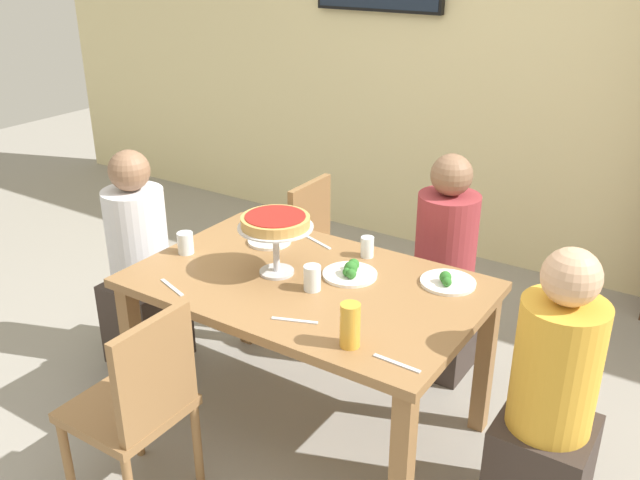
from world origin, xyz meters
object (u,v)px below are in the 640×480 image
diner_head_west (142,275)px  water_glass_clear_spare (367,247)px  water_glass_clear_near (185,243)px  salad_plate_near_diner (350,272)px  cutlery_fork_near (172,287)px  water_glass_clear_far (312,278)px  cutlery_fork_far (397,363)px  salad_plate_far_diner (270,240)px  chair_far_left (327,253)px  cutlery_knife_near (318,243)px  deep_dish_pizza_stand (276,226)px  diner_head_east (548,415)px  beer_glass_amber_tall (350,325)px  chair_near_left (139,403)px  cutlery_knife_far (295,320)px  diner_far_right (443,281)px  salad_plate_spare (448,282)px  dining_table (307,300)px

diner_head_west → water_glass_clear_spare: (1.11, 0.36, 0.30)m
water_glass_clear_near → water_glass_clear_spare: (0.71, 0.42, -0.00)m
salad_plate_near_diner → cutlery_fork_near: 0.75m
water_glass_clear_far → cutlery_fork_far: size_ratio=0.60×
salad_plate_near_diner → salad_plate_far_diner: bearing=169.4°
chair_far_left → salad_plate_far_diner: 0.58m
cutlery_fork_near → cutlery_fork_far: (1.03, 0.02, 0.00)m
cutlery_knife_near → salad_plate_far_diner: bearing=51.1°
diner_head_west → salad_plate_near_diner: size_ratio=4.89×
chair_far_left → cutlery_fork_far: chair_far_left is taller
salad_plate_near_diner → water_glass_clear_far: bearing=-109.9°
deep_dish_pizza_stand → salad_plate_far_diner: size_ratio=1.56×
diner_head_east → water_glass_clear_far: 1.03m
beer_glass_amber_tall → chair_near_left: bearing=-147.3°
salad_plate_near_diner → cutlery_knife_far: bearing=-88.0°
salad_plate_far_diner → beer_glass_amber_tall: 0.96m
diner_far_right → diner_head_west: bearing=-59.2°
beer_glass_amber_tall → cutlery_fork_near: beer_glass_amber_tall is taller
chair_far_left → salad_plate_near_diner: bearing=40.0°
cutlery_fork_far → cutlery_knife_near: bearing=140.3°
cutlery_knife_near → cutlery_fork_far: 1.04m
salad_plate_spare → cutlery_knife_near: size_ratio=1.29×
chair_near_left → beer_glass_amber_tall: 0.85m
salad_plate_spare → deep_dish_pizza_stand: bearing=-155.3°
chair_near_left → water_glass_clear_near: size_ratio=8.70×
water_glass_clear_near → cutlery_knife_far: 0.80m
water_glass_clear_near → cutlery_fork_far: 1.25m
chair_far_left → beer_glass_amber_tall: (0.78, -1.07, 0.34)m
diner_head_west → diner_head_east: size_ratio=1.00×
salad_plate_spare → water_glass_clear_spare: (-0.42, 0.05, 0.03)m
dining_table → chair_far_left: (-0.37, 0.74, -0.16)m
diner_far_right → cutlery_knife_far: (-0.15, -1.07, 0.25)m
deep_dish_pizza_stand → water_glass_clear_far: deep_dish_pizza_stand is taller
water_glass_clear_far → diner_head_west: bearing=177.9°
diner_head_west → salad_plate_spare: diner_head_west is taller
water_glass_clear_near → cutlery_fork_far: size_ratio=0.56×
diner_head_east → cutlery_knife_near: size_ratio=6.39×
diner_head_east → beer_glass_amber_tall: (-0.64, -0.34, 0.33)m
chair_near_left → salad_plate_spare: bearing=-35.9°
diner_head_west → cutlery_fork_near: (0.58, -0.34, 0.25)m
chair_far_left → salad_plate_spare: bearing=63.2°
water_glass_clear_spare → cutlery_knife_far: (0.05, -0.65, -0.04)m
dining_table → chair_near_left: (-0.25, -0.75, -0.16)m
diner_head_east → salad_plate_spare: (-0.54, 0.29, 0.26)m
water_glass_clear_near → cutlery_fork_far: (1.22, -0.27, -0.05)m
dining_table → cutlery_fork_far: bearing=-29.7°
beer_glass_amber_tall → cutlery_knife_far: 0.28m
salad_plate_spare → cutlery_knife_near: bearing=175.2°
chair_far_left → water_glass_clear_near: 0.90m
cutlery_knife_far → deep_dish_pizza_stand: bearing=114.8°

